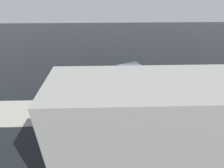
% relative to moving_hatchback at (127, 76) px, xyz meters
% --- Properties ---
extents(ground_plane, '(60.00, 60.00, 0.00)m').
position_rel_moving_hatchback_xyz_m(ground_plane, '(-0.35, -0.20, -1.03)').
color(ground_plane, black).
extents(kerb_strip, '(24.00, 3.20, 0.04)m').
position_rel_moving_hatchback_xyz_m(kerb_strip, '(-0.35, 4.00, -1.01)').
color(kerb_strip, gray).
rests_on(kerb_strip, ground).
extents(moving_hatchback, '(4.25, 3.12, 2.06)m').
position_rel_moving_hatchback_xyz_m(moving_hatchback, '(0.00, 0.00, 0.00)').
color(moving_hatchback, red).
rests_on(moving_hatchback, ground).
extents(parked_sedan, '(4.60, 2.77, 1.98)m').
position_rel_moving_hatchback_xyz_m(parked_sedan, '(-6.88, 0.98, -0.03)').
color(parked_sedan, '#474C51').
rests_on(parked_sedan, ground).
extents(fire_hydrant, '(0.42, 0.31, 0.80)m').
position_rel_moving_hatchback_xyz_m(fire_hydrant, '(3.49, 2.71, -0.63)').
color(fire_hydrant, gold).
rests_on(fire_hydrant, ground).
extents(pedestrian, '(0.25, 0.57, 1.22)m').
position_rel_moving_hatchback_xyz_m(pedestrian, '(4.53, 2.76, -0.34)').
color(pedestrian, '#B2262D').
rests_on(pedestrian, ground).
extents(metal_railing, '(10.15, 0.04, 1.05)m').
position_rel_moving_hatchback_xyz_m(metal_railing, '(-0.87, 5.48, -0.29)').
color(metal_railing, '#B7BABF').
rests_on(metal_railing, ground).
extents(sign_post, '(0.07, 0.44, 2.40)m').
position_rel_moving_hatchback_xyz_m(sign_post, '(3.44, 4.13, 0.55)').
color(sign_post, '#4C4C51').
rests_on(sign_post, ground).
extents(building_block, '(11.77, 2.40, 6.43)m').
position_rel_moving_hatchback_xyz_m(building_block, '(-2.06, 10.45, 2.19)').
color(building_block, slate).
rests_on(building_block, ground).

